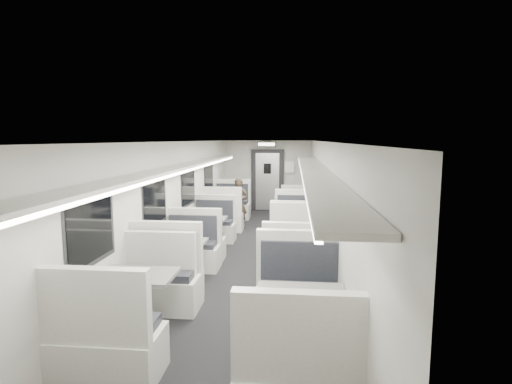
% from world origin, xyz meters
% --- Properties ---
extents(room, '(3.24, 12.24, 2.64)m').
position_xyz_m(room, '(0.00, 0.00, 1.20)').
color(room, black).
rests_on(room, ground).
extents(booth_left_a, '(1.11, 2.26, 1.21)m').
position_xyz_m(booth_left_a, '(-1.00, 3.59, 0.40)').
color(booth_left_a, beige).
rests_on(booth_left_a, room).
extents(booth_left_b, '(1.02, 2.07, 1.11)m').
position_xyz_m(booth_left_b, '(-1.00, 0.88, 0.37)').
color(booth_left_b, beige).
rests_on(booth_left_b, room).
extents(booth_left_c, '(1.04, 2.12, 1.13)m').
position_xyz_m(booth_left_c, '(-1.00, -1.23, 0.38)').
color(booth_left_c, beige).
rests_on(booth_left_c, room).
extents(booth_left_d, '(1.15, 2.33, 1.24)m').
position_xyz_m(booth_left_d, '(-1.00, -3.11, 0.42)').
color(booth_left_d, beige).
rests_on(booth_left_d, room).
extents(booth_right_a, '(0.96, 1.94, 1.04)m').
position_xyz_m(booth_right_a, '(1.00, 3.74, 0.35)').
color(booth_right_a, beige).
rests_on(booth_right_a, room).
extents(booth_right_b, '(1.11, 2.26, 1.21)m').
position_xyz_m(booth_right_b, '(1.00, 1.19, 0.40)').
color(booth_right_b, beige).
rests_on(booth_right_b, room).
extents(booth_right_c, '(1.12, 2.27, 1.21)m').
position_xyz_m(booth_right_c, '(1.00, -0.73, 0.41)').
color(booth_right_c, beige).
rests_on(booth_right_c, room).
extents(booth_right_d, '(1.15, 2.34, 1.25)m').
position_xyz_m(booth_right_d, '(1.00, -3.53, 0.42)').
color(booth_right_d, beige).
rests_on(booth_right_d, room).
extents(passenger, '(0.58, 0.45, 1.41)m').
position_xyz_m(passenger, '(-0.58, 3.00, 0.70)').
color(passenger, black).
rests_on(passenger, room).
extents(window_a, '(0.02, 1.18, 0.84)m').
position_xyz_m(window_a, '(-1.49, 3.40, 1.35)').
color(window_a, black).
rests_on(window_a, room).
extents(window_b, '(0.02, 1.18, 0.84)m').
position_xyz_m(window_b, '(-1.49, 1.20, 1.35)').
color(window_b, black).
rests_on(window_b, room).
extents(window_c, '(0.02, 1.18, 0.84)m').
position_xyz_m(window_c, '(-1.49, -1.00, 1.35)').
color(window_c, black).
rests_on(window_c, room).
extents(window_d, '(0.02, 1.18, 0.84)m').
position_xyz_m(window_d, '(-1.49, -3.20, 1.35)').
color(window_d, black).
rests_on(window_d, room).
extents(luggage_rack_left, '(0.46, 10.40, 0.09)m').
position_xyz_m(luggage_rack_left, '(-1.24, -0.30, 1.92)').
color(luggage_rack_left, beige).
rests_on(luggage_rack_left, room).
extents(luggage_rack_right, '(0.46, 10.40, 0.09)m').
position_xyz_m(luggage_rack_right, '(1.24, -0.30, 1.92)').
color(luggage_rack_right, beige).
rests_on(luggage_rack_right, room).
extents(vestibule_door, '(1.10, 0.13, 2.10)m').
position_xyz_m(vestibule_door, '(0.00, 5.93, 1.04)').
color(vestibule_door, black).
rests_on(vestibule_door, room).
extents(exit_sign, '(0.62, 0.12, 0.16)m').
position_xyz_m(exit_sign, '(0.00, 5.44, 2.28)').
color(exit_sign, black).
rests_on(exit_sign, room).
extents(wall_notice, '(0.32, 0.02, 0.40)m').
position_xyz_m(wall_notice, '(0.75, 5.92, 1.50)').
color(wall_notice, white).
rests_on(wall_notice, room).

